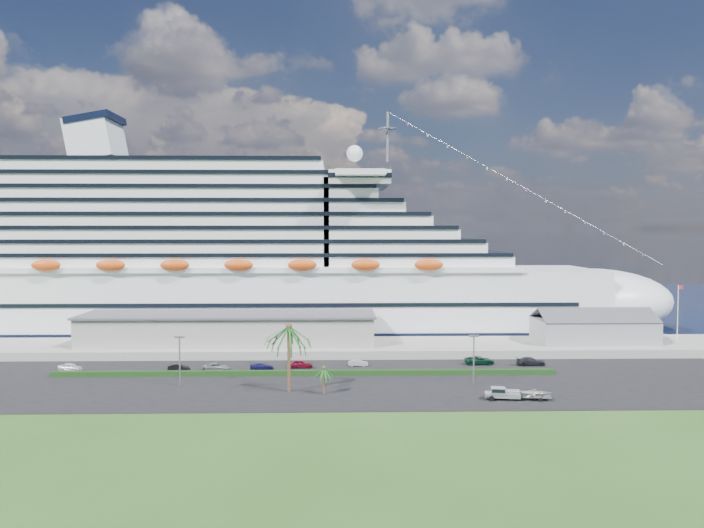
{
  "coord_description": "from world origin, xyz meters",
  "views": [
    {
      "loc": [
        -2.69,
        -102.93,
        25.77
      ],
      "look_at": [
        0.54,
        30.0,
        18.93
      ],
      "focal_mm": 35.0,
      "sensor_mm": 36.0,
      "label": 1
    }
  ],
  "objects_px": {
    "pickup_truck": "(502,393)",
    "parked_car_3": "(262,366)",
    "boat_trailer": "(536,393)",
    "cruise_ship": "(258,266)"
  },
  "relations": [
    {
      "from": "boat_trailer",
      "to": "parked_car_3",
      "type": "bearing_deg",
      "value": 151.93
    },
    {
      "from": "cruise_ship",
      "to": "pickup_truck",
      "type": "relative_size",
      "value": 34.69
    },
    {
      "from": "parked_car_3",
      "to": "boat_trailer",
      "type": "relative_size",
      "value": 0.77
    },
    {
      "from": "cruise_ship",
      "to": "boat_trailer",
      "type": "xyz_separation_m",
      "value": [
        48.9,
        -66.24,
        -15.54
      ]
    },
    {
      "from": "cruise_ship",
      "to": "boat_trailer",
      "type": "distance_m",
      "value": 83.79
    },
    {
      "from": "pickup_truck",
      "to": "parked_car_3",
      "type": "bearing_deg",
      "value": 149.39
    },
    {
      "from": "cruise_ship",
      "to": "pickup_truck",
      "type": "distance_m",
      "value": 80.56
    },
    {
      "from": "cruise_ship",
      "to": "boat_trailer",
      "type": "relative_size",
      "value": 34.01
    },
    {
      "from": "parked_car_3",
      "to": "boat_trailer",
      "type": "bearing_deg",
      "value": -133.15
    },
    {
      "from": "boat_trailer",
      "to": "pickup_truck",
      "type": "bearing_deg",
      "value": 174.85
    }
  ]
}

